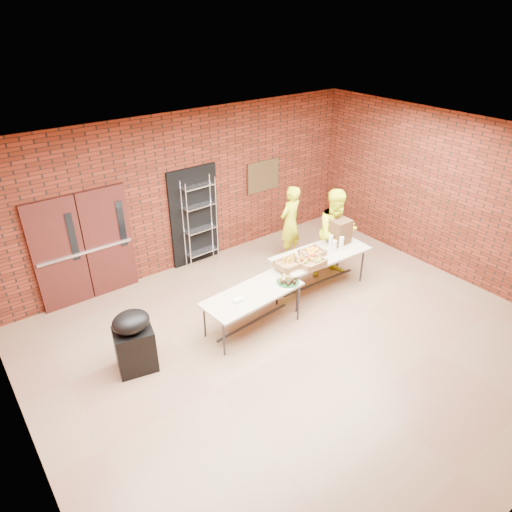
{
  "coord_description": "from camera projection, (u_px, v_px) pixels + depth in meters",
  "views": [
    {
      "loc": [
        -4.09,
        -4.22,
        4.95
      ],
      "look_at": [
        0.15,
        1.4,
        1.01
      ],
      "focal_mm": 32.0,
      "sensor_mm": 36.0,
      "label": 1
    }
  ],
  "objects": [
    {
      "name": "cup_stack_front",
      "position": [
        334.0,
        246.0,
        8.62
      ],
      "size": [
        0.08,
        0.08,
        0.23
      ],
      "primitive_type": "cylinder",
      "color": "white",
      "rests_on": "table_right"
    },
    {
      "name": "basket_apples",
      "position": [
        311.0,
        262.0,
        8.19
      ],
      "size": [
        0.47,
        0.37,
        0.15
      ],
      "color": "#91623A",
      "rests_on": "table_right"
    },
    {
      "name": "double_doors",
      "position": [
        85.0,
        248.0,
        8.23
      ],
      "size": [
        1.78,
        0.12,
        2.1
      ],
      "color": "#3F1312",
      "rests_on": "room"
    },
    {
      "name": "dark_doorway",
      "position": [
        194.0,
        216.0,
        9.46
      ],
      "size": [
        1.1,
        0.06,
        2.1
      ],
      "primitive_type": "cube",
      "color": "black",
      "rests_on": "room"
    },
    {
      "name": "coffee_dispenser",
      "position": [
        340.0,
        231.0,
        8.88
      ],
      "size": [
        0.37,
        0.33,
        0.48
      ],
      "primitive_type": "cube",
      "color": "#533A1C",
      "rests_on": "table_right"
    },
    {
      "name": "basket_oranges",
      "position": [
        312.0,
        253.0,
        8.51
      ],
      "size": [
        0.43,
        0.33,
        0.13
      ],
      "color": "#91623A",
      "rests_on": "table_right"
    },
    {
      "name": "cup_stack_back",
      "position": [
        331.0,
        241.0,
        8.78
      ],
      "size": [
        0.08,
        0.08,
        0.24
      ],
      "primitive_type": "cylinder",
      "color": "white",
      "rests_on": "table_right"
    },
    {
      "name": "table_left",
      "position": [
        253.0,
        296.0,
        7.59
      ],
      "size": [
        1.81,
        0.87,
        0.72
      ],
      "rotation": [
        0.0,
        0.0,
        0.08
      ],
      "color": "beige",
      "rests_on": "room"
    },
    {
      "name": "cup_stack_mid",
      "position": [
        341.0,
        243.0,
        8.68
      ],
      "size": [
        0.09,
        0.09,
        0.26
      ],
      "primitive_type": "cylinder",
      "color": "white",
      "rests_on": "table_right"
    },
    {
      "name": "napkin_box",
      "position": [
        238.0,
        300.0,
        7.34
      ],
      "size": [
        0.16,
        0.11,
        0.05
      ],
      "primitive_type": "cube",
      "color": "white",
      "rests_on": "table_left"
    },
    {
      "name": "table_right",
      "position": [
        321.0,
        256.0,
        8.65
      ],
      "size": [
        1.96,
        0.9,
        0.79
      ],
      "rotation": [
        0.0,
        0.0,
        -0.05
      ],
      "color": "beige",
      "rests_on": "room"
    },
    {
      "name": "wire_rack",
      "position": [
        200.0,
        222.0,
        9.44
      ],
      "size": [
        0.71,
        0.26,
        1.9
      ],
      "primitive_type": null,
      "rotation": [
        0.0,
        0.0,
        0.04
      ],
      "color": "silver",
      "rests_on": "room"
    },
    {
      "name": "bronze_plaque",
      "position": [
        263.0,
        176.0,
        10.15
      ],
      "size": [
        0.85,
        0.04,
        0.7
      ],
      "primitive_type": "cube",
      "color": "#402E19",
      "rests_on": "room"
    },
    {
      "name": "volunteer_woman",
      "position": [
        290.0,
        223.0,
        9.73
      ],
      "size": [
        0.67,
        0.52,
        1.64
      ],
      "primitive_type": "imported",
      "rotation": [
        0.0,
        0.0,
        3.38
      ],
      "color": "yellow",
      "rests_on": "room"
    },
    {
      "name": "volunteer_man",
      "position": [
        336.0,
        233.0,
        9.07
      ],
      "size": [
        1.05,
        0.92,
        1.83
      ],
      "primitive_type": "imported",
      "rotation": [
        0.0,
        0.0,
        -0.3
      ],
      "color": "yellow",
      "rests_on": "room"
    },
    {
      "name": "covered_grill",
      "position": [
        134.0,
        341.0,
        6.81
      ],
      "size": [
        0.66,
        0.59,
        1.03
      ],
      "rotation": [
        0.0,
        0.0,
        -0.23
      ],
      "color": "black",
      "rests_on": "room"
    },
    {
      "name": "room",
      "position": [
        305.0,
        261.0,
        6.73
      ],
      "size": [
        8.08,
        7.08,
        3.28
      ],
      "color": "#8E664D",
      "rests_on": "ground"
    },
    {
      "name": "muffin_tray",
      "position": [
        288.0,
        280.0,
        7.83
      ],
      "size": [
        0.39,
        0.39,
        0.1
      ],
      "color": "#15511F",
      "rests_on": "table_left"
    },
    {
      "name": "basket_bananas",
      "position": [
        289.0,
        264.0,
        8.14
      ],
      "size": [
        0.46,
        0.36,
        0.14
      ],
      "color": "#91623A",
      "rests_on": "table_right"
    }
  ]
}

